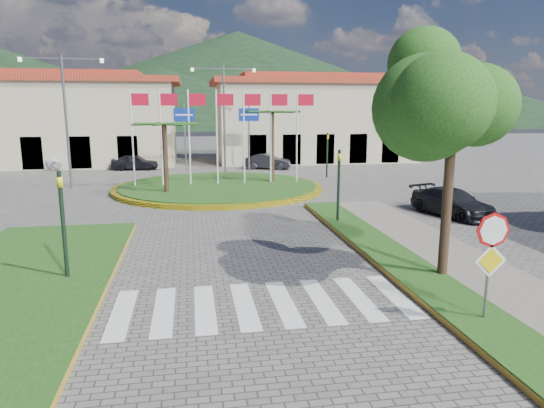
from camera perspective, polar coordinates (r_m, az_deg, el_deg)
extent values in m
plane|color=#5B5956|center=(9.06, 2.51, -21.49)|extent=(160.00, 160.00, 0.00)
cube|color=gray|center=(13.06, 27.75, -11.78)|extent=(4.00, 28.00, 0.15)
cube|color=#1C4614|center=(12.39, 23.22, -12.54)|extent=(1.60, 28.00, 0.18)
cube|color=#1C4614|center=(15.08, -28.16, -8.73)|extent=(5.00, 14.00, 0.18)
cube|color=silver|center=(12.55, -1.38, -11.70)|extent=(8.00, 3.00, 0.01)
cylinder|color=yellow|center=(29.87, -6.32, 1.94)|extent=(12.70, 12.70, 0.24)
cylinder|color=#1C4614|center=(29.87, -6.32, 1.99)|extent=(12.00, 12.00, 0.30)
cylinder|color=black|center=(27.63, -12.41, 4.98)|extent=(0.28, 0.28, 4.05)
cylinder|color=black|center=(30.98, 0.00, 6.47)|extent=(0.28, 0.28, 4.68)
cylinder|color=silver|center=(30.19, -16.09, 7.17)|extent=(0.10, 0.10, 6.00)
cube|color=#B20B23|center=(30.08, -15.27, 11.78)|extent=(1.00, 0.03, 0.70)
cylinder|color=silver|center=(30.05, -12.90, 7.31)|extent=(0.10, 0.10, 6.00)
cube|color=#B20B23|center=(29.97, -12.04, 11.93)|extent=(1.00, 0.03, 0.70)
cylinder|color=silver|center=(30.01, -9.70, 7.42)|extent=(0.10, 0.10, 6.00)
cube|color=#B20B23|center=(29.96, -8.78, 12.04)|extent=(1.00, 0.03, 0.70)
cylinder|color=silver|center=(30.05, -6.50, 7.52)|extent=(0.10, 0.10, 6.00)
cube|color=#B20B23|center=(30.03, -5.53, 12.12)|extent=(1.00, 0.03, 0.70)
cylinder|color=silver|center=(30.19, -3.31, 7.58)|extent=(0.10, 0.10, 6.00)
cube|color=#B20B23|center=(30.20, -2.30, 12.15)|extent=(1.00, 0.03, 0.70)
cylinder|color=silver|center=(30.41, -0.16, 7.63)|extent=(0.10, 0.10, 6.00)
cube|color=#B20B23|center=(30.45, 0.88, 12.15)|extent=(1.00, 0.03, 0.70)
cylinder|color=silver|center=(30.73, 2.94, 7.65)|extent=(0.10, 0.10, 6.00)
cube|color=#B20B23|center=(30.80, 4.00, 12.11)|extent=(1.00, 0.03, 0.70)
cylinder|color=slate|center=(12.05, 24.05, -7.39)|extent=(0.07, 0.07, 2.50)
cylinder|color=red|center=(11.74, 24.57, -2.82)|extent=(0.80, 0.03, 0.80)
cube|color=yellow|center=(11.91, 24.33, -6.11)|extent=(0.78, 0.03, 0.78)
cylinder|color=black|center=(14.59, 19.88, -0.10)|extent=(0.28, 0.28, 4.40)
ellipsoid|color=#144612|center=(14.35, 20.68, 11.74)|extent=(3.60, 3.60, 3.20)
cylinder|color=black|center=(14.77, -23.31, -2.61)|extent=(0.12, 0.12, 3.20)
imported|color=yellow|center=(14.58, -23.62, 1.22)|extent=(0.15, 0.18, 0.90)
cylinder|color=black|center=(20.65, 7.83, 1.92)|extent=(0.12, 0.12, 3.20)
imported|color=yellow|center=(20.52, 7.90, 4.68)|extent=(0.15, 0.18, 0.90)
cylinder|color=black|center=(34.96, 6.50, 5.72)|extent=(0.12, 0.12, 3.20)
imported|color=yellow|center=(34.88, 6.53, 7.36)|extent=(0.18, 0.15, 0.90)
cylinder|color=slate|center=(38.52, -10.19, 7.61)|extent=(0.12, 0.12, 5.20)
cube|color=#0E2CA0|center=(38.39, -10.29, 10.28)|extent=(1.60, 0.05, 1.00)
cylinder|color=slate|center=(38.79, -2.72, 7.79)|extent=(0.12, 0.12, 5.20)
cube|color=#0E2CA0|center=(38.67, -2.74, 10.45)|extent=(1.60, 0.05, 1.00)
cylinder|color=slate|center=(37.55, -5.63, 9.78)|extent=(0.16, 0.16, 8.00)
cube|color=slate|center=(37.59, -7.64, 15.54)|extent=(2.40, 0.08, 0.08)
cube|color=slate|center=(37.75, -3.86, 15.59)|extent=(2.40, 0.08, 0.08)
cylinder|color=slate|center=(32.31, -23.03, 8.74)|extent=(0.16, 0.16, 8.00)
cube|color=slate|center=(32.72, -25.67, 15.23)|extent=(2.40, 0.08, 0.08)
cube|color=slate|center=(32.18, -21.41, 15.64)|extent=(2.40, 0.08, 0.08)
cube|color=#C3B593|center=(47.12, -25.07, 8.46)|extent=(22.00, 9.00, 7.00)
cube|color=maroon|center=(47.16, -25.46, 13.01)|extent=(23.32, 9.54, 0.50)
cube|color=maroon|center=(47.19, -25.51, 13.61)|extent=(16.50, 4.95, 0.60)
cube|color=#C3B593|center=(46.93, 4.85, 9.45)|extent=(18.00, 9.00, 7.00)
cube|color=maroon|center=(46.97, 4.93, 14.03)|extent=(19.08, 9.54, 0.50)
cube|color=maroon|center=(47.00, 4.94, 14.64)|extent=(13.50, 4.95, 0.60)
cone|color=black|center=(168.57, -4.02, 14.60)|extent=(180.00, 180.00, 30.00)
cone|color=black|center=(159.50, 17.53, 12.16)|extent=(120.00, 120.00, 18.00)
cone|color=black|center=(137.74, -13.36, 12.19)|extent=(110.00, 110.00, 16.00)
imported|color=white|center=(43.50, -22.08, 4.78)|extent=(5.08, 3.33, 1.30)
imported|color=black|center=(40.79, -15.83, 4.77)|extent=(3.77, 1.72, 1.25)
imported|color=black|center=(39.78, -0.50, 5.02)|extent=(3.95, 2.38, 1.23)
imported|color=black|center=(23.84, 20.47, 0.18)|extent=(2.91, 4.64, 1.25)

